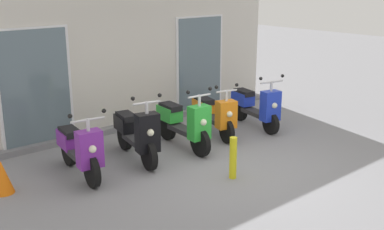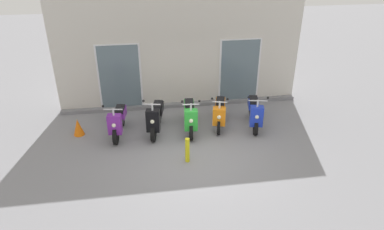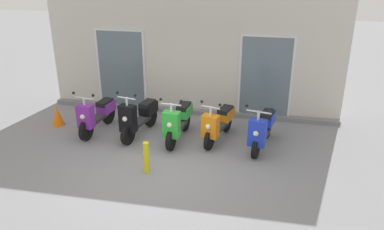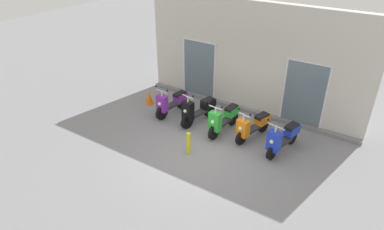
{
  "view_description": "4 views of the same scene",
  "coord_description": "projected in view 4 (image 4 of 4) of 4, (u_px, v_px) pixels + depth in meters",
  "views": [
    {
      "loc": [
        -5.41,
        -5.35,
        3.14
      ],
      "look_at": [
        0.1,
        1.08,
        0.69
      ],
      "focal_mm": 44.31,
      "sensor_mm": 36.0,
      "label": 1
    },
    {
      "loc": [
        -1.3,
        -8.07,
        5.46
      ],
      "look_at": [
        0.07,
        1.0,
        0.67
      ],
      "focal_mm": 33.01,
      "sensor_mm": 36.0,
      "label": 2
    },
    {
      "loc": [
        2.1,
        -7.36,
        4.43
      ],
      "look_at": [
        0.44,
        0.99,
        0.81
      ],
      "focal_mm": 37.4,
      "sensor_mm": 36.0,
      "label": 3
    },
    {
      "loc": [
        4.44,
        -7.4,
        6.11
      ],
      "look_at": [
        -0.71,
        0.53,
        0.76
      ],
      "focal_mm": 31.93,
      "sensor_mm": 36.0,
      "label": 4
    }
  ],
  "objects": [
    {
      "name": "ground_plane",
      "position": [
        202.0,
        150.0,
        10.51
      ],
      "size": [
        40.0,
        40.0,
        0.0
      ],
      "primitive_type": "plane",
      "color": "gray"
    },
    {
      "name": "scooter_green",
      "position": [
        223.0,
        119.0,
        11.17
      ],
      "size": [
        0.55,
        1.65,
        1.26
      ],
      "color": "black",
      "rests_on": "ground_plane"
    },
    {
      "name": "scooter_blue",
      "position": [
        283.0,
        138.0,
        10.21
      ],
      "size": [
        0.71,
        1.58,
        1.24
      ],
      "color": "black",
      "rests_on": "ground_plane"
    },
    {
      "name": "scooter_black",
      "position": [
        198.0,
        110.0,
        11.71
      ],
      "size": [
        0.67,
        1.65,
        1.3
      ],
      "color": "black",
      "rests_on": "ground_plane"
    },
    {
      "name": "curb_bollard",
      "position": [
        188.0,
        143.0,
        10.21
      ],
      "size": [
        0.12,
        0.12,
        0.7
      ],
      "primitive_type": "cylinder",
      "color": "yellow",
      "rests_on": "ground_plane"
    },
    {
      "name": "scooter_purple",
      "position": [
        172.0,
        102.0,
        12.26
      ],
      "size": [
        0.61,
        1.61,
        1.22
      ],
      "color": "black",
      "rests_on": "ground_plane"
    },
    {
      "name": "traffic_cone",
      "position": [
        149.0,
        98.0,
        13.06
      ],
      "size": [
        0.32,
        0.32,
        0.52
      ],
      "primitive_type": "cone",
      "color": "orange",
      "rests_on": "ground_plane"
    },
    {
      "name": "storefront_facade",
      "position": [
        251.0,
        60.0,
        11.93
      ],
      "size": [
        8.18,
        0.5,
        3.94
      ],
      "color": "beige",
      "rests_on": "ground_plane"
    },
    {
      "name": "scooter_orange",
      "position": [
        253.0,
        125.0,
        10.87
      ],
      "size": [
        0.71,
        1.58,
        1.18
      ],
      "color": "black",
      "rests_on": "ground_plane"
    }
  ]
}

